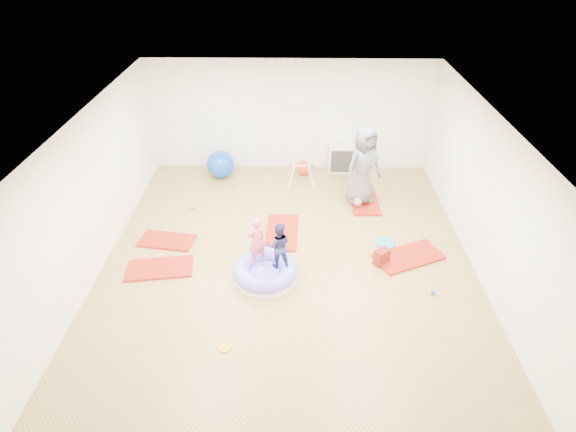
{
  "coord_description": "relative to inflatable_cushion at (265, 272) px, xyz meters",
  "views": [
    {
      "loc": [
        0.12,
        -6.6,
        5.52
      ],
      "look_at": [
        0.0,
        0.3,
        0.9
      ],
      "focal_mm": 28.0,
      "sensor_mm": 36.0,
      "label": 1
    }
  ],
  "objects": [
    {
      "name": "exercise_ball_orange",
      "position": [
        0.74,
        4.0,
        0.04
      ],
      "size": [
        0.37,
        0.37,
        0.37
      ],
      "primitive_type": "sphere",
      "color": "#EB481E",
      "rests_on": "ground"
    },
    {
      "name": "room",
      "position": [
        0.4,
        0.4,
        1.26
      ],
      "size": [
        7.01,
        8.01,
        2.81
      ],
      "color": "#A08B49",
      "rests_on": "ground"
    },
    {
      "name": "gym_mat_rear_right",
      "position": [
        2.13,
        2.69,
        -0.12
      ],
      "size": [
        0.66,
        1.28,
        0.05
      ],
      "primitive_type": "cube",
      "rotation": [
        0.0,
        0.0,
        1.6
      ],
      "color": "#A70F0A",
      "rests_on": "ground"
    },
    {
      "name": "gym_mat_center_back",
      "position": [
        0.25,
        1.4,
        -0.12
      ],
      "size": [
        0.68,
        1.29,
        0.05
      ],
      "primitive_type": "cube",
      "rotation": [
        0.0,
        0.0,
        1.54
      ],
      "color": "#A70F0A",
      "rests_on": "ground"
    },
    {
      "name": "inflatable_cushion",
      "position": [
        0.0,
        0.0,
        0.0
      ],
      "size": [
        1.18,
        1.18,
        0.37
      ],
      "rotation": [
        0.0,
        0.0,
        0.1
      ],
      "color": "white",
      "rests_on": "ground"
    },
    {
      "name": "gym_mat_mid_left",
      "position": [
        -2.08,
        1.06,
        -0.12
      ],
      "size": [
        1.17,
        0.71,
        0.05
      ],
      "primitive_type": "cube",
      "rotation": [
        0.0,
        0.0,
        -0.15
      ],
      "color": "#A70F0A",
      "rests_on": "ground"
    },
    {
      "name": "child_navy",
      "position": [
        0.25,
        0.01,
        0.65
      ],
      "size": [
        0.45,
        0.36,
        0.9
      ],
      "primitive_type": "imported",
      "rotation": [
        0.0,
        0.0,
        3.18
      ],
      "color": "navy",
      "rests_on": "inflatable_cushion"
    },
    {
      "name": "ball_pit_balls",
      "position": [
        0.49,
        0.79,
        -0.11
      ],
      "size": [
        4.82,
        2.75,
        0.08
      ],
      "color": "#FFBF00",
      "rests_on": "ground"
    },
    {
      "name": "exercise_ball_blue",
      "position": [
        -1.35,
        3.82,
        0.2
      ],
      "size": [
        0.69,
        0.69,
        0.69
      ],
      "primitive_type": "sphere",
      "color": "#0E44B2",
      "rests_on": "ground"
    },
    {
      "name": "cube_shelf",
      "position": [
        1.72,
        4.19,
        0.2
      ],
      "size": [
        0.69,
        0.34,
        0.69
      ],
      "color": "white",
      "rests_on": "ground"
    },
    {
      "name": "infant_play_gym",
      "position": [
        0.67,
        3.47,
        0.21
      ],
      "size": [
        0.69,
        0.65,
        0.53
      ],
      "rotation": [
        0.0,
        0.0,
        -0.24
      ],
      "color": "white",
      "rests_on": "ground"
    },
    {
      "name": "backpack",
      "position": [
        2.18,
        0.44,
        0.02
      ],
      "size": [
        0.33,
        0.31,
        0.33
      ],
      "primitive_type": "cube",
      "rotation": [
        0.0,
        0.0,
        0.64
      ],
      "color": "red",
      "rests_on": "ground"
    },
    {
      "name": "balance_disc",
      "position": [
        2.35,
        1.01,
        -0.1
      ],
      "size": [
        0.37,
        0.37,
        0.08
      ],
      "primitive_type": "cylinder",
      "color": "teal",
      "rests_on": "ground"
    },
    {
      "name": "gym_mat_front_left",
      "position": [
        -2.0,
        0.2,
        -0.12
      ],
      "size": [
        1.29,
        0.77,
        0.05
      ],
      "primitive_type": "cube",
      "rotation": [
        0.0,
        0.0,
        0.14
      ],
      "color": "#A70F0A",
      "rests_on": "ground"
    },
    {
      "name": "adult_caregiver",
      "position": [
        2.02,
        2.63,
        0.81
      ],
      "size": [
        1.05,
        0.96,
        1.81
      ],
      "primitive_type": "imported",
      "rotation": [
        0.0,
        0.0,
        0.56
      ],
      "color": "#57585F",
      "rests_on": "gym_mat_rear_right"
    },
    {
      "name": "child_pink",
      "position": [
        -0.14,
        0.09,
        0.68
      ],
      "size": [
        0.43,
        0.4,
        0.98
      ],
      "primitive_type": "imported",
      "rotation": [
        0.0,
        0.0,
        3.78
      ],
      "color": "#F85074",
      "rests_on": "inflatable_cushion"
    },
    {
      "name": "gym_mat_right",
      "position": [
        2.74,
        0.63,
        -0.12
      ],
      "size": [
        1.45,
        1.12,
        0.05
      ],
      "primitive_type": "cube",
      "rotation": [
        0.0,
        0.0,
        0.42
      ],
      "color": "#A70F0A",
      "rests_on": "ground"
    },
    {
      "name": "yellow_toy",
      "position": [
        -0.53,
        -1.64,
        -0.13
      ],
      "size": [
        0.18,
        0.18,
        0.03
      ],
      "primitive_type": "cylinder",
      "color": "#FFBF00",
      "rests_on": "ground"
    },
    {
      "name": "infant",
      "position": [
        1.93,
        2.49,
        0.02
      ],
      "size": [
        0.38,
        0.39,
        0.22
      ],
      "color": "#97ACC8",
      "rests_on": "gym_mat_rear_right"
    }
  ]
}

